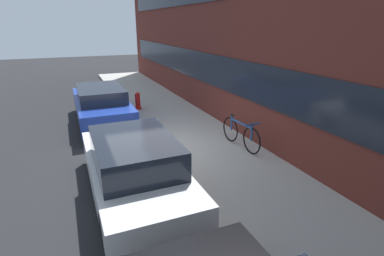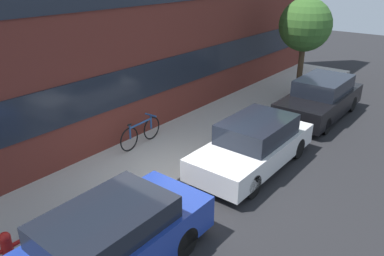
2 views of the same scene
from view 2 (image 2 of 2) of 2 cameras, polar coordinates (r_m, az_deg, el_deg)
name	(u,v)px [view 2 (image 2 of 2)]	position (r m, az deg, el deg)	size (l,w,h in m)	color
ground_plane	(180,182)	(9.99, -1.86, -8.27)	(56.00, 56.00, 0.00)	#232326
sidewalk_strip	(142,164)	(10.80, -7.60, -5.43)	(28.00, 2.82, 0.14)	#B2AFA8
rowhouse_facade	(85,4)	(10.95, -15.96, 17.69)	(28.00, 1.02, 8.61)	maroon
parked_car_blue	(102,247)	(7.10, -13.56, -17.17)	(4.52, 1.71, 1.38)	#1E3899
parked_car_white	(254,144)	(10.58, 9.44, -2.45)	(4.28, 1.71, 1.39)	silver
parked_car_black	(321,98)	(14.79, 19.01, 4.32)	(4.48, 1.76, 1.48)	black
fire_hydrant	(7,248)	(7.97, -26.35, -16.07)	(0.54, 0.30, 0.69)	red
bicycle	(141,132)	(11.60, -7.80, -0.62)	(1.77, 0.44, 0.85)	black
street_tree	(305,25)	(16.40, 16.87, 14.73)	(2.13, 2.13, 3.99)	brown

